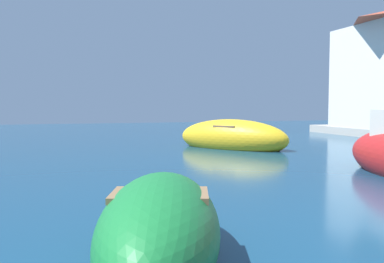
{
  "coord_description": "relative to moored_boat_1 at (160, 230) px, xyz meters",
  "views": [
    {
      "loc": [
        -7.18,
        -4.07,
        1.98
      ],
      "look_at": [
        -2.35,
        11.18,
        0.93
      ],
      "focal_mm": 39.02,
      "sensor_mm": 36.0,
      "label": 1
    }
  ],
  "objects": [
    {
      "name": "moored_boat_1",
      "position": [
        0.0,
        0.0,
        0.0
      ],
      "size": [
        2.59,
        4.0,
        1.37
      ],
      "rotation": [
        0.0,
        0.0,
        4.4
      ],
      "color": "#197233",
      "rests_on": "ground"
    },
    {
      "name": "moored_boat_3",
      "position": [
        6.19,
        12.21,
        0.09
      ],
      "size": [
        4.74,
        5.49,
        1.69
      ],
      "rotation": [
        0.0,
        0.0,
        2.21
      ],
      "color": "gold",
      "rests_on": "ground"
    }
  ]
}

